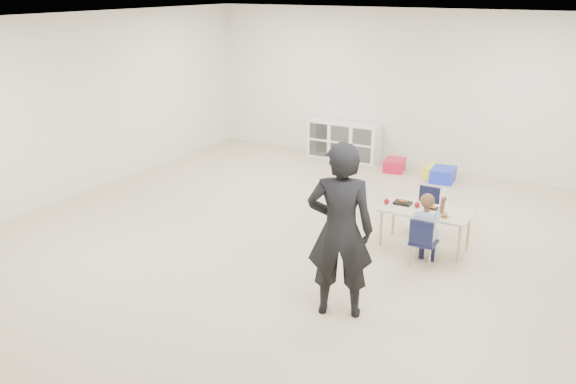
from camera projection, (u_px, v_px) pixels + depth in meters
The scene contains 16 objects.
room at pixel (285, 144), 7.22m from camera, with size 9.00×9.02×2.80m.
table at pixel (424, 229), 7.72m from camera, with size 1.12×0.56×0.51m.
chair_near at pixel (424, 242), 7.23m from camera, with size 0.30×0.28×0.62m, color black, non-canonical shape.
chair_far at pixel (425, 211), 8.19m from camera, with size 0.30×0.28×0.62m, color black, non-canonical shape.
child at pixel (425, 228), 7.17m from camera, with size 0.41×0.41×0.97m, color #B9D0FA, non-canonical shape.
lunch_tray_near at pixel (434, 209), 7.63m from camera, with size 0.22×0.16×0.03m, color black.
lunch_tray_far at pixel (403, 203), 7.85m from camera, with size 0.22×0.16×0.03m, color black.
milk_carton at pixel (423, 209), 7.53m from camera, with size 0.07×0.07×0.10m, color white.
bread_roll at pixel (444, 214), 7.42m from camera, with size 0.09×0.09×0.07m, color #B6894A.
apple_near at pixel (417, 205), 7.72m from camera, with size 0.07×0.07×0.07m, color maroon.
apple_far at pixel (387, 201), 7.84m from camera, with size 0.07×0.07×0.07m, color maroon.
cubby_shelf at pixel (344, 141), 11.63m from camera, with size 1.40×0.40×0.70m, color white.
adult at pixel (340, 231), 5.99m from camera, with size 0.66×0.44×1.82m, color black.
bin_red at pixel (395, 165), 10.92m from camera, with size 0.34×0.44×0.21m, color red.
bin_yellow at pixel (437, 172), 10.56m from camera, with size 0.33×0.43×0.21m, color #FFF91A.
bin_blue at pixel (443, 175), 10.35m from camera, with size 0.37×0.48×0.23m, color #1D30DA.
Camera 1 is at (3.53, -6.05, 3.23)m, focal length 38.00 mm.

